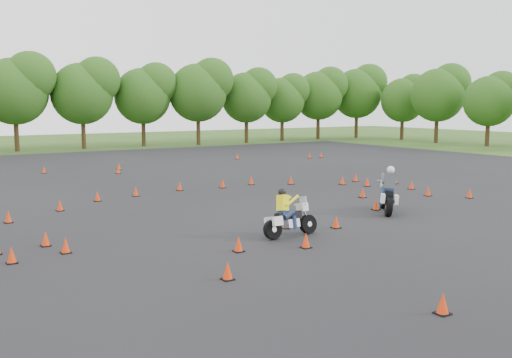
# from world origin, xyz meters

# --- Properties ---
(ground) EXTENTS (140.00, 140.00, 0.00)m
(ground) POSITION_xyz_m (0.00, 0.00, 0.00)
(ground) COLOR #2D5119
(ground) RESTS_ON ground
(asphalt_pad) EXTENTS (62.00, 62.00, 0.00)m
(asphalt_pad) POSITION_xyz_m (0.00, 6.00, 0.01)
(asphalt_pad) COLOR black
(asphalt_pad) RESTS_ON ground
(treeline) EXTENTS (86.82, 32.16, 10.10)m
(treeline) POSITION_xyz_m (2.91, 34.69, 4.50)
(treeline) COLOR #274F16
(treeline) RESTS_ON ground
(traffic_cones) EXTENTS (36.41, 33.33, 0.45)m
(traffic_cones) POSITION_xyz_m (-0.25, 5.59, 0.23)
(traffic_cones) COLOR red
(traffic_cones) RESTS_ON asphalt_pad
(rider_grey) EXTENTS (2.16, 2.44, 1.93)m
(rider_grey) POSITION_xyz_m (3.75, -0.05, 0.97)
(rider_grey) COLOR #404348
(rider_grey) RESTS_ON ground
(rider_yellow) EXTENTS (2.18, 0.75, 1.66)m
(rider_yellow) POSITION_xyz_m (-2.09, -1.56, 0.83)
(rider_yellow) COLOR yellow
(rider_yellow) RESTS_ON ground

